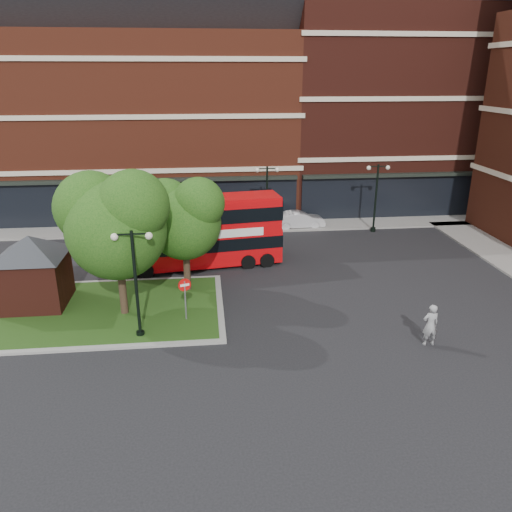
{
  "coord_description": "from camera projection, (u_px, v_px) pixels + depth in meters",
  "views": [
    {
      "loc": [
        -2.45,
        -19.91,
        11.14
      ],
      "look_at": [
        0.18,
        4.73,
        2.0
      ],
      "focal_mm": 35.0,
      "sensor_mm": 36.0,
      "label": 1
    }
  ],
  "objects": [
    {
      "name": "lamp_far_right",
      "position": [
        376.0,
        194.0,
        36.22
      ],
      "size": [
        1.72,
        0.36,
        5.0
      ],
      "color": "black",
      "rests_on": "ground"
    },
    {
      "name": "car_white",
      "position": [
        299.0,
        220.0,
        37.85
      ],
      "size": [
        3.93,
        1.62,
        1.27
      ],
      "primitive_type": "imported",
      "rotation": [
        0.0,
        0.0,
        1.64
      ],
      "color": "silver",
      "rests_on": "ground"
    },
    {
      "name": "ground",
      "position": [
        263.0,
        333.0,
        22.68
      ],
      "size": [
        120.0,
        120.0,
        0.0
      ],
      "primitive_type": "plane",
      "color": "black",
      "rests_on": "ground"
    },
    {
      "name": "tree_island_east",
      "position": [
        183.0,
        216.0,
        25.58
      ],
      "size": [
        4.46,
        3.9,
        6.29
      ],
      "color": "#2D2116",
      "rests_on": "ground"
    },
    {
      "name": "terrace_far_left",
      "position": [
        135.0,
        125.0,
        41.85
      ],
      "size": [
        26.0,
        12.0,
        14.0
      ],
      "primitive_type": "cube",
      "color": "maroon",
      "rests_on": "ground"
    },
    {
      "name": "kiosk",
      "position": [
        32.0,
        263.0,
        24.51
      ],
      "size": [
        6.51,
        6.51,
        3.6
      ],
      "color": "#471911",
      "rests_on": "traffic_island"
    },
    {
      "name": "pavement_far",
      "position": [
        237.0,
        227.0,
        38.05
      ],
      "size": [
        44.0,
        3.0,
        0.12
      ],
      "primitive_type": "cube",
      "color": "slate",
      "rests_on": "ground"
    },
    {
      "name": "lamp_far_left",
      "position": [
        267.0,
        197.0,
        35.42
      ],
      "size": [
        1.72,
        0.36,
        5.0
      ],
      "color": "black",
      "rests_on": "ground"
    },
    {
      "name": "no_entry_sign",
      "position": [
        185.0,
        291.0,
        23.18
      ],
      "size": [
        0.59,
        0.25,
        2.21
      ],
      "rotation": [
        0.0,
        0.0,
        0.34
      ],
      "color": "slate",
      "rests_on": "ground"
    },
    {
      "name": "traffic_island",
      "position": [
        96.0,
        311.0,
        24.66
      ],
      "size": [
        12.6,
        7.6,
        0.15
      ],
      "color": "gray",
      "rests_on": "ground"
    },
    {
      "name": "car_silver",
      "position": [
        165.0,
        224.0,
        36.36
      ],
      "size": [
        4.46,
        2.01,
        1.49
      ],
      "primitive_type": "imported",
      "rotation": [
        0.0,
        0.0,
        1.63
      ],
      "color": "#B3B7BB",
      "rests_on": "ground"
    },
    {
      "name": "woman",
      "position": [
        430.0,
        325.0,
        21.4
      ],
      "size": [
        0.71,
        0.48,
        1.91
      ],
      "primitive_type": "imported",
      "rotation": [
        0.0,
        0.0,
        3.17
      ],
      "color": "gray",
      "rests_on": "ground"
    },
    {
      "name": "lamp_island",
      "position": [
        136.0,
        279.0,
        21.34
      ],
      "size": [
        1.72,
        0.36,
        5.0
      ],
      "color": "black",
      "rests_on": "ground"
    },
    {
      "name": "terrace_far_right",
      "position": [
        389.0,
        111.0,
        43.69
      ],
      "size": [
        18.0,
        12.0,
        16.0
      ],
      "primitive_type": "cube",
      "color": "#471911",
      "rests_on": "ground"
    },
    {
      "name": "bus",
      "position": [
        199.0,
        228.0,
        29.71
      ],
      "size": [
        9.97,
        3.53,
        3.73
      ],
      "rotation": [
        0.0,
        0.0,
        0.14
      ],
      "color": "red",
      "rests_on": "ground"
    },
    {
      "name": "tree_island_west",
      "position": [
        114.0,
        220.0,
        22.77
      ],
      "size": [
        5.4,
        4.71,
        7.21
      ],
      "color": "#2D2116",
      "rests_on": "ground"
    }
  ]
}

